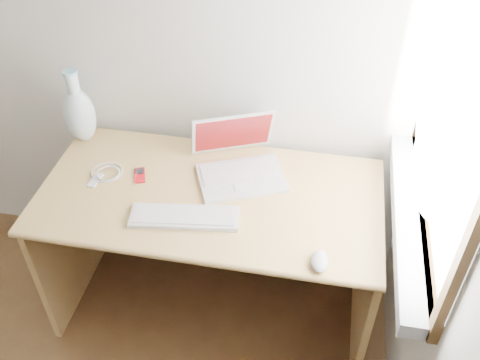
% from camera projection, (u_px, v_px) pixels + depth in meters
% --- Properties ---
extents(window, '(0.11, 0.99, 1.10)m').
position_uv_depth(window, '(452.00, 99.00, 1.55)').
color(window, white).
rests_on(window, right_wall).
extents(desk, '(1.34, 0.67, 0.71)m').
position_uv_depth(desk, '(216.00, 216.00, 2.28)').
color(desk, tan).
rests_on(desk, floor).
extents(laptop, '(0.40, 0.40, 0.23)m').
position_uv_depth(laptop, '(243.00, 163.00, 2.15)').
color(laptop, silver).
rests_on(laptop, desk).
extents(external_keyboard, '(0.42, 0.18, 0.02)m').
position_uv_depth(external_keyboard, '(184.00, 217.00, 1.98)').
color(external_keyboard, silver).
rests_on(external_keyboard, desk).
extents(mouse, '(0.07, 0.10, 0.03)m').
position_uv_depth(mouse, '(320.00, 261.00, 1.80)').
color(mouse, silver).
rests_on(mouse, desk).
extents(ipod, '(0.07, 0.10, 0.01)m').
position_uv_depth(ipod, '(140.00, 175.00, 2.17)').
color(ipod, '#B70C16').
rests_on(ipod, desk).
extents(cable_coil, '(0.16, 0.16, 0.01)m').
position_uv_depth(cable_coil, '(107.00, 172.00, 2.18)').
color(cable_coil, silver).
rests_on(cable_coil, desk).
extents(remote, '(0.04, 0.09, 0.01)m').
position_uv_depth(remote, '(95.00, 180.00, 2.14)').
color(remote, silver).
rests_on(remote, desk).
extents(vase, '(0.13, 0.13, 0.34)m').
position_uv_depth(vase, '(79.00, 113.00, 2.27)').
color(vase, silver).
rests_on(vase, desk).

